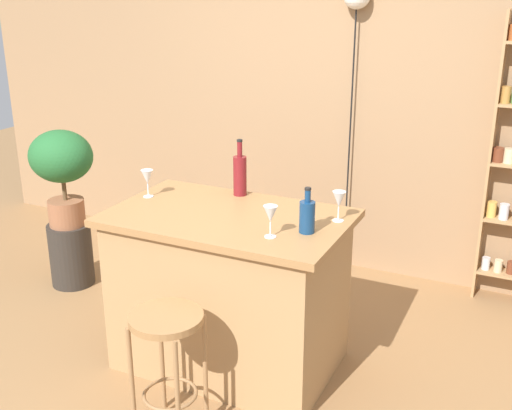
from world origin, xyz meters
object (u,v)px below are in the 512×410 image
(bar_stool, at_px, (168,345))
(bottle_soda_blue, at_px, (307,216))
(plant_stool, at_px, (71,254))
(wine_glass_left, at_px, (339,200))
(potted_plant, at_px, (62,165))
(wine_glass_center, at_px, (270,215))
(wine_glass_right, at_px, (147,178))
(bottle_vinegar, at_px, (240,174))
(pendant_globe_light, at_px, (357,2))

(bar_stool, height_order, bottle_soda_blue, bottle_soda_blue)
(bar_stool, xyz_separation_m, plant_stool, (-1.54, 1.07, -0.25))
(plant_stool, bearing_deg, wine_glass_left, -6.60)
(bar_stool, height_order, potted_plant, potted_plant)
(bottle_soda_blue, relative_size, wine_glass_center, 1.45)
(bar_stool, bearing_deg, potted_plant, 145.28)
(plant_stool, xyz_separation_m, wine_glass_right, (0.96, -0.34, 0.81))
(bottle_soda_blue, bearing_deg, wine_glass_left, 67.39)
(potted_plant, xyz_separation_m, wine_glass_center, (1.87, -0.60, 0.13))
(plant_stool, xyz_separation_m, bottle_soda_blue, (2.01, -0.46, 0.78))
(potted_plant, distance_m, wine_glass_center, 1.97)
(potted_plant, bearing_deg, wine_glass_right, -19.59)
(bottle_vinegar, height_order, wine_glass_right, bottle_vinegar)
(plant_stool, relative_size, wine_glass_left, 2.83)
(wine_glass_left, bearing_deg, wine_glass_right, -174.96)
(wine_glass_right, xyz_separation_m, pendant_globe_light, (0.76, 1.48, 0.95))
(bar_stool, relative_size, bottle_vinegar, 1.92)
(plant_stool, relative_size, wine_glass_center, 2.83)
(pendant_globe_light, bearing_deg, potted_plant, -146.76)
(pendant_globe_light, bearing_deg, bottle_vinegar, -103.55)
(plant_stool, height_order, wine_glass_right, wine_glass_right)
(wine_glass_center, relative_size, wine_glass_right, 1.00)
(potted_plant, height_order, wine_glass_center, potted_plant)
(wine_glass_center, xyz_separation_m, wine_glass_right, (-0.90, 0.26, 0.00))
(wine_glass_center, bearing_deg, wine_glass_right, 164.06)
(wine_glass_left, bearing_deg, pendant_globe_light, 105.20)
(bar_stool, relative_size, bottle_soda_blue, 2.72)
(plant_stool, distance_m, wine_glass_left, 2.26)
(bar_stool, distance_m, wine_glass_right, 1.08)
(bar_stool, height_order, pendant_globe_light, pendant_globe_light)
(plant_stool, height_order, pendant_globe_light, pendant_globe_light)
(wine_glass_left, height_order, wine_glass_right, same)
(wine_glass_right, bearing_deg, wine_glass_center, -15.94)
(wine_glass_left, xyz_separation_m, wine_glass_right, (-1.14, -0.10, 0.00))
(wine_glass_right, height_order, pendant_globe_light, pendant_globe_light)
(potted_plant, bearing_deg, pendant_globe_light, 33.24)
(bottle_soda_blue, relative_size, wine_glass_left, 1.45)
(wine_glass_left, distance_m, pendant_globe_light, 1.71)
(bottle_vinegar, height_order, bottle_soda_blue, bottle_vinegar)
(potted_plant, height_order, bottle_soda_blue, bottle_soda_blue)
(pendant_globe_light, bearing_deg, wine_glass_left, -74.80)
(bar_stool, bearing_deg, pendant_globe_light, 85.26)
(bottle_soda_blue, height_order, wine_glass_center, bottle_soda_blue)
(bottle_soda_blue, xyz_separation_m, wine_glass_right, (-1.04, 0.12, 0.03))
(wine_glass_left, bearing_deg, plant_stool, 173.40)
(bottle_vinegar, xyz_separation_m, wine_glass_center, (0.43, -0.52, -0.01))
(bar_stool, bearing_deg, wine_glass_right, 128.60)
(bottle_vinegar, relative_size, wine_glass_center, 2.05)
(bottle_vinegar, bearing_deg, plant_stool, 176.91)
(bottle_vinegar, bearing_deg, bar_stool, -83.74)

